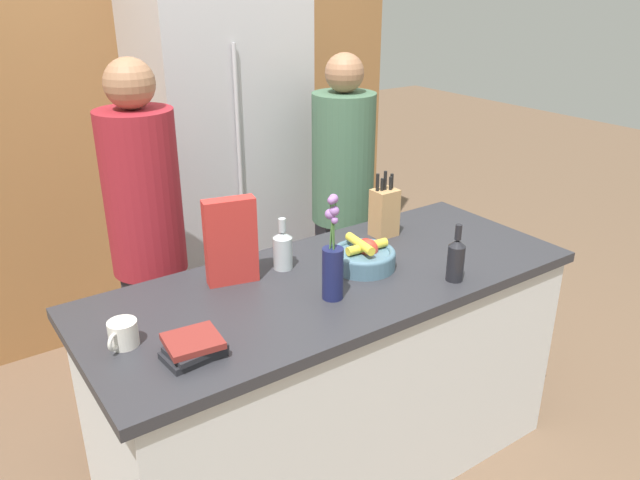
{
  "coord_description": "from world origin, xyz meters",
  "views": [
    {
      "loc": [
        -1.23,
        -1.66,
        1.92
      ],
      "look_at": [
        0.0,
        0.09,
        1.0
      ],
      "focal_mm": 35.0,
      "sensor_mm": 36.0,
      "label": 1
    }
  ],
  "objects_px": {
    "book_stack": "(194,347)",
    "person_at_sink": "(148,237)",
    "fruit_bowl": "(364,256)",
    "coffee_mug": "(123,334)",
    "cereal_box": "(231,241)",
    "knife_block": "(384,212)",
    "bottle_vinegar": "(456,259)",
    "flower_vase": "(333,264)",
    "refrigerator": "(223,162)",
    "person_in_blue": "(343,195)",
    "bottle_oil": "(283,249)"
  },
  "relations": [
    {
      "from": "book_stack",
      "to": "person_at_sink",
      "type": "bearing_deg",
      "value": 78.08
    },
    {
      "from": "fruit_bowl",
      "to": "coffee_mug",
      "type": "height_order",
      "value": "fruit_bowl"
    },
    {
      "from": "cereal_box",
      "to": "coffee_mug",
      "type": "xyz_separation_m",
      "value": [
        -0.47,
        -0.2,
        -0.12
      ]
    },
    {
      "from": "fruit_bowl",
      "to": "knife_block",
      "type": "height_order",
      "value": "knife_block"
    },
    {
      "from": "fruit_bowl",
      "to": "bottle_vinegar",
      "type": "height_order",
      "value": "bottle_vinegar"
    },
    {
      "from": "knife_block",
      "to": "cereal_box",
      "type": "height_order",
      "value": "cereal_box"
    },
    {
      "from": "fruit_bowl",
      "to": "person_at_sink",
      "type": "bearing_deg",
      "value": 134.08
    },
    {
      "from": "flower_vase",
      "to": "bottle_vinegar",
      "type": "relative_size",
      "value": 1.72
    },
    {
      "from": "fruit_bowl",
      "to": "person_at_sink",
      "type": "distance_m",
      "value": 0.89
    },
    {
      "from": "refrigerator",
      "to": "person_at_sink",
      "type": "bearing_deg",
      "value": -136.05
    },
    {
      "from": "cereal_box",
      "to": "knife_block",
      "type": "bearing_deg",
      "value": 1.75
    },
    {
      "from": "refrigerator",
      "to": "coffee_mug",
      "type": "relative_size",
      "value": 18.06
    },
    {
      "from": "flower_vase",
      "to": "book_stack",
      "type": "relative_size",
      "value": 2.08
    },
    {
      "from": "fruit_bowl",
      "to": "cereal_box",
      "type": "xyz_separation_m",
      "value": [
        -0.47,
        0.18,
        0.11
      ]
    },
    {
      "from": "refrigerator",
      "to": "knife_block",
      "type": "height_order",
      "value": "refrigerator"
    },
    {
      "from": "cereal_box",
      "to": "person_in_blue",
      "type": "bearing_deg",
      "value": 30.22
    },
    {
      "from": "fruit_bowl",
      "to": "bottle_oil",
      "type": "height_order",
      "value": "bottle_oil"
    },
    {
      "from": "cereal_box",
      "to": "bottle_vinegar",
      "type": "relative_size",
      "value": 1.46
    },
    {
      "from": "book_stack",
      "to": "person_at_sink",
      "type": "relative_size",
      "value": 0.11
    },
    {
      "from": "flower_vase",
      "to": "bottle_vinegar",
      "type": "xyz_separation_m",
      "value": [
        0.45,
        -0.15,
        -0.04
      ]
    },
    {
      "from": "refrigerator",
      "to": "coffee_mug",
      "type": "height_order",
      "value": "refrigerator"
    },
    {
      "from": "bottle_oil",
      "to": "person_in_blue",
      "type": "bearing_deg",
      "value": 37.79
    },
    {
      "from": "cereal_box",
      "to": "coffee_mug",
      "type": "bearing_deg",
      "value": -157.45
    },
    {
      "from": "bottle_oil",
      "to": "knife_block",
      "type": "bearing_deg",
      "value": 3.39
    },
    {
      "from": "person_at_sink",
      "to": "person_in_blue",
      "type": "distance_m",
      "value": 1.04
    },
    {
      "from": "knife_block",
      "to": "person_in_blue",
      "type": "distance_m",
      "value": 0.53
    },
    {
      "from": "flower_vase",
      "to": "knife_block",
      "type": "bearing_deg",
      "value": 32.87
    },
    {
      "from": "cereal_box",
      "to": "person_at_sink",
      "type": "xyz_separation_m",
      "value": [
        -0.15,
        0.46,
        -0.11
      ]
    },
    {
      "from": "knife_block",
      "to": "person_at_sink",
      "type": "height_order",
      "value": "person_at_sink"
    },
    {
      "from": "coffee_mug",
      "to": "bottle_oil",
      "type": "bearing_deg",
      "value": 15.34
    },
    {
      "from": "knife_block",
      "to": "flower_vase",
      "type": "relative_size",
      "value": 0.76
    },
    {
      "from": "book_stack",
      "to": "bottle_oil",
      "type": "relative_size",
      "value": 0.89
    },
    {
      "from": "knife_block",
      "to": "fruit_bowl",
      "type": "bearing_deg",
      "value": -143.4
    },
    {
      "from": "person_at_sink",
      "to": "person_in_blue",
      "type": "height_order",
      "value": "person_at_sink"
    },
    {
      "from": "bottle_vinegar",
      "to": "person_at_sink",
      "type": "height_order",
      "value": "person_at_sink"
    },
    {
      "from": "fruit_bowl",
      "to": "book_stack",
      "type": "relative_size",
      "value": 1.35
    },
    {
      "from": "coffee_mug",
      "to": "bottle_vinegar",
      "type": "xyz_separation_m",
      "value": [
        1.14,
        -0.26,
        0.05
      ]
    },
    {
      "from": "flower_vase",
      "to": "book_stack",
      "type": "xyz_separation_m",
      "value": [
        -0.55,
        -0.06,
        -0.1
      ]
    },
    {
      "from": "cereal_box",
      "to": "bottle_oil",
      "type": "relative_size",
      "value": 1.57
    },
    {
      "from": "person_in_blue",
      "to": "bottle_oil",
      "type": "bearing_deg",
      "value": -126.3
    },
    {
      "from": "knife_block",
      "to": "cereal_box",
      "type": "xyz_separation_m",
      "value": [
        -0.74,
        -0.02,
        0.05
      ]
    },
    {
      "from": "person_at_sink",
      "to": "person_in_blue",
      "type": "xyz_separation_m",
      "value": [
        1.04,
        0.06,
        -0.04
      ]
    },
    {
      "from": "fruit_bowl",
      "to": "coffee_mug",
      "type": "relative_size",
      "value": 2.23
    },
    {
      "from": "knife_block",
      "to": "person_in_blue",
      "type": "bearing_deg",
      "value": 72.96
    },
    {
      "from": "bottle_oil",
      "to": "fruit_bowl",
      "type": "bearing_deg",
      "value": -32.76
    },
    {
      "from": "bottle_vinegar",
      "to": "person_in_blue",
      "type": "height_order",
      "value": "person_in_blue"
    },
    {
      "from": "refrigerator",
      "to": "knife_block",
      "type": "bearing_deg",
      "value": -78.54
    },
    {
      "from": "coffee_mug",
      "to": "person_in_blue",
      "type": "relative_size",
      "value": 0.07
    },
    {
      "from": "knife_block",
      "to": "coffee_mug",
      "type": "xyz_separation_m",
      "value": [
        -1.21,
        -0.22,
        -0.07
      ]
    },
    {
      "from": "flower_vase",
      "to": "bottle_oil",
      "type": "xyz_separation_m",
      "value": [
        -0.02,
        0.3,
        -0.05
      ]
    }
  ]
}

